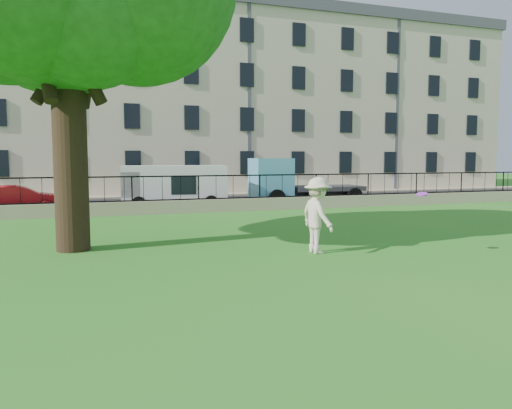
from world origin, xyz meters
name	(u,v)px	position (x,y,z in m)	size (l,w,h in m)	color
ground	(310,265)	(0.00, 0.00, 0.00)	(120.00, 120.00, 0.00)	#25741B
retaining_wall	(199,206)	(0.00, 12.00, 0.30)	(50.00, 0.40, 0.60)	tan
iron_railing	(199,188)	(0.00, 12.00, 1.15)	(50.00, 0.05, 1.13)	black
street	(180,204)	(0.00, 16.70, 0.01)	(60.00, 9.00, 0.01)	black
sidewalk	(165,196)	(0.00, 21.90, 0.06)	(60.00, 1.40, 0.12)	tan
building_row	(152,99)	(0.00, 27.57, 6.92)	(56.40, 10.40, 13.80)	beige
man	(318,215)	(0.81, 1.27, 1.01)	(1.31, 0.75, 2.03)	beige
frisbee	(422,194)	(3.07, -0.07, 1.61)	(0.27, 0.27, 0.03)	#B028E3
red_sedan	(19,199)	(-7.83, 14.40, 0.64)	(1.35, 3.88, 1.28)	#A8141C
white_van	(174,187)	(-0.70, 14.40, 1.07)	(5.11, 1.99, 2.15)	silver
blue_truck	(305,181)	(6.50, 14.40, 1.25)	(5.97, 2.12, 2.51)	#53A1C3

